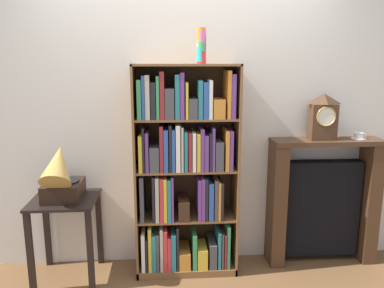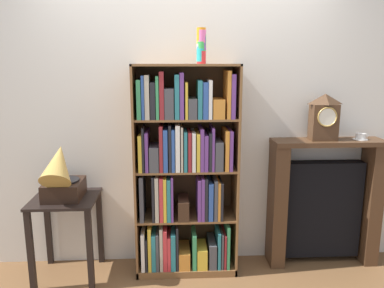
% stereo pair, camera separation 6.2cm
% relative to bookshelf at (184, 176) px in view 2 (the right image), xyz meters
% --- Properties ---
extents(ground_plane, '(7.58, 6.40, 0.02)m').
position_rel_bookshelf_xyz_m(ground_plane, '(0.02, -0.09, -0.85)').
color(ground_plane, brown).
extents(wall_back, '(4.58, 0.08, 2.60)m').
position_rel_bookshelf_xyz_m(wall_back, '(0.13, 0.23, 0.46)').
color(wall_back, silver).
rests_on(wall_back, ground).
extents(bookshelf, '(0.84, 0.36, 1.76)m').
position_rel_bookshelf_xyz_m(bookshelf, '(0.00, 0.00, 0.00)').
color(bookshelf, brown).
rests_on(bookshelf, ground).
extents(cup_stack, '(0.07, 0.07, 0.27)m').
position_rel_bookshelf_xyz_m(cup_stack, '(0.14, -0.02, 1.05)').
color(cup_stack, red).
rests_on(cup_stack, bookshelf).
extents(side_table_left, '(0.52, 0.50, 0.69)m').
position_rel_bookshelf_xyz_m(side_table_left, '(-0.97, -0.06, -0.33)').
color(side_table_left, black).
rests_on(side_table_left, ground).
extents(gramophone, '(0.29, 0.47, 0.51)m').
position_rel_bookshelf_xyz_m(gramophone, '(-0.97, -0.12, 0.06)').
color(gramophone, black).
rests_on(gramophone, side_table_left).
extents(fireplace_mantel, '(0.95, 0.26, 1.12)m').
position_rel_bookshelf_xyz_m(fireplace_mantel, '(1.23, 0.08, -0.29)').
color(fireplace_mantel, '#472D1C').
rests_on(fireplace_mantel, ground).
extents(mantel_clock, '(0.22, 0.14, 0.39)m').
position_rel_bookshelf_xyz_m(mantel_clock, '(1.17, 0.06, 0.48)').
color(mantel_clock, '#472D1C').
rests_on(mantel_clock, fireplace_mantel).
extents(teacup_with_saucer, '(0.13, 0.12, 0.05)m').
position_rel_bookshelf_xyz_m(teacup_with_saucer, '(1.50, 0.06, 0.30)').
color(teacup_with_saucer, white).
rests_on(teacup_with_saucer, fireplace_mantel).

